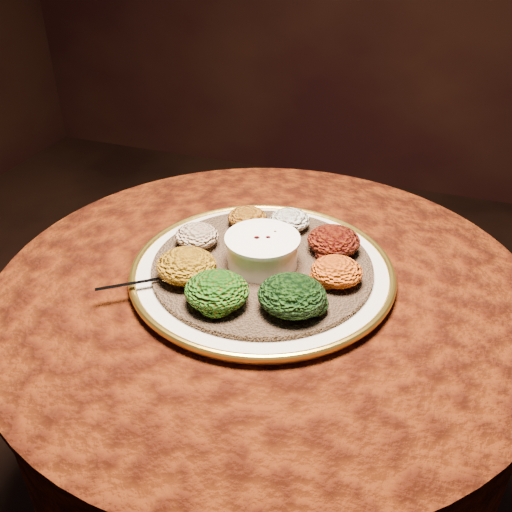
% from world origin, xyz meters
% --- Properties ---
extents(table, '(0.96, 0.96, 0.73)m').
position_xyz_m(table, '(0.00, 0.00, 0.55)').
color(table, black).
rests_on(table, ground).
extents(platter, '(0.47, 0.47, 0.02)m').
position_xyz_m(platter, '(-0.01, 0.01, 0.75)').
color(platter, silver).
rests_on(platter, table).
extents(injera, '(0.40, 0.40, 0.01)m').
position_xyz_m(injera, '(-0.01, 0.01, 0.76)').
color(injera, brown).
rests_on(injera, platter).
extents(stew_bowl, '(0.13, 0.13, 0.05)m').
position_xyz_m(stew_bowl, '(-0.01, 0.01, 0.79)').
color(stew_bowl, white).
rests_on(stew_bowl, injera).
extents(spoon, '(0.12, 0.09, 0.01)m').
position_xyz_m(spoon, '(-0.15, -0.09, 0.77)').
color(spoon, silver).
rests_on(spoon, injera).
extents(portion_ayib, '(0.08, 0.07, 0.04)m').
position_xyz_m(portion_ayib, '(-0.00, 0.15, 0.78)').
color(portion_ayib, white).
rests_on(portion_ayib, injera).
extents(portion_kitfo, '(0.10, 0.09, 0.05)m').
position_xyz_m(portion_kitfo, '(0.10, 0.09, 0.79)').
color(portion_kitfo, black).
rests_on(portion_kitfo, injera).
extents(portion_tikil, '(0.09, 0.08, 0.04)m').
position_xyz_m(portion_tikil, '(0.12, 0.00, 0.78)').
color(portion_tikil, '#AA640E').
rests_on(portion_tikil, injera).
extents(portion_gomen, '(0.11, 0.10, 0.05)m').
position_xyz_m(portion_gomen, '(0.08, -0.09, 0.79)').
color(portion_gomen, black).
rests_on(portion_gomen, injera).
extents(portion_mixveg, '(0.10, 0.10, 0.05)m').
position_xyz_m(portion_mixveg, '(-0.04, -0.12, 0.79)').
color(portion_mixveg, '#A2420A').
rests_on(portion_mixveg, injera).
extents(portion_kik, '(0.10, 0.10, 0.05)m').
position_xyz_m(portion_kik, '(-0.12, -0.07, 0.79)').
color(portion_kik, '#A96F0E').
rests_on(portion_kik, injera).
extents(portion_timatim, '(0.08, 0.08, 0.04)m').
position_xyz_m(portion_timatim, '(-0.14, 0.03, 0.78)').
color(portion_timatim, maroon).
rests_on(portion_timatim, injera).
extents(portion_shiro, '(0.08, 0.07, 0.04)m').
position_xyz_m(portion_shiro, '(-0.08, 0.13, 0.78)').
color(portion_shiro, '#865310').
rests_on(portion_shiro, injera).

